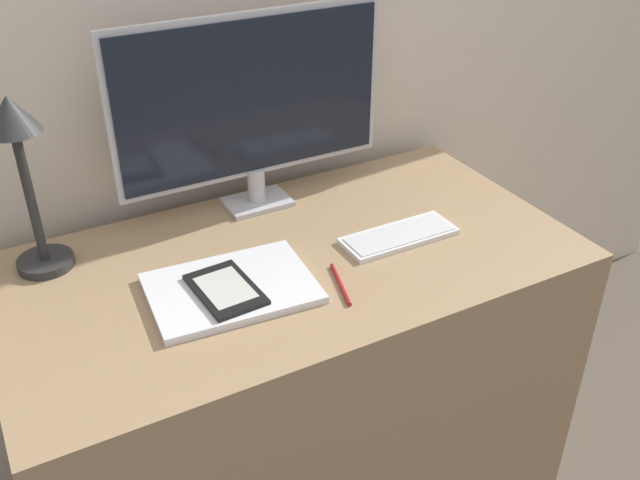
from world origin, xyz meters
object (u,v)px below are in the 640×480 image
Objects in this scene: laptop at (231,288)px; desk_lamp at (21,158)px; pen at (340,284)px; keyboard at (399,236)px; ereader at (225,289)px; monitor at (252,104)px.

laptop is 0.49m from desk_lamp.
laptop reaches higher than pen.
keyboard is 0.82m from desk_lamp.
desk_lamp is 0.69m from pen.
keyboard is 0.42m from laptop.
pen is (0.21, -0.09, -0.00)m from laptop.
pen is (-0.21, -0.10, -0.00)m from keyboard.
ereader is at bearing -139.90° from laptop.
desk_lamp is at bearing -175.63° from monitor.
desk_lamp reaches higher than ereader.
monitor is at bearing 90.87° from pen.
keyboard is at bearing 1.40° from laptop.
pen is at bearing -23.37° from laptop.
keyboard is 0.44m from ereader.
keyboard reaches higher than pen.
monitor is 2.46× the size of keyboard.
ereader is (-0.02, -0.02, 0.01)m from laptop.
laptop is 0.22m from pen.
laptop is 0.91× the size of desk_lamp.
monitor reaches higher than desk_lamp.
laptop is 0.03m from ereader.
desk_lamp reaches higher than pen.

